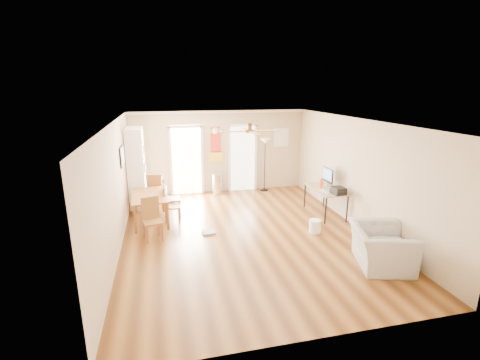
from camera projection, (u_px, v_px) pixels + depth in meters
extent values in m
plane|color=brown|center=(246.00, 234.00, 7.87)|extent=(7.00, 7.00, 0.00)
cube|color=red|center=(215.00, 144.00, 10.70)|extent=(0.46, 0.03, 1.10)
cube|color=white|center=(281.00, 138.00, 11.13)|extent=(0.50, 0.04, 0.60)
cube|color=black|center=(122.00, 156.00, 8.14)|extent=(0.04, 0.66, 0.48)
cylinder|color=silver|center=(217.00, 184.00, 10.79)|extent=(0.32, 0.32, 0.65)
cube|color=silver|center=(324.00, 191.00, 8.66)|extent=(0.15, 0.38, 0.01)
cube|color=black|center=(338.00, 191.00, 8.46)|extent=(0.31, 0.36, 0.17)
cylinder|color=#FB4316|center=(321.00, 183.00, 9.04)|extent=(0.09, 0.09, 0.23)
cylinder|color=white|center=(315.00, 226.00, 7.95)|extent=(0.32, 0.32, 0.31)
cylinder|color=silver|center=(365.00, 239.00, 7.29)|extent=(0.27, 0.27, 0.30)
cube|color=#A1A19C|center=(209.00, 233.00, 7.92)|extent=(0.32, 0.26, 0.04)
imported|color=#AFAEA9|center=(381.00, 247.00, 6.43)|extent=(1.31, 1.41, 0.76)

